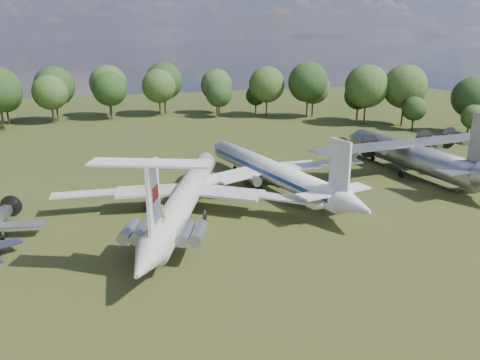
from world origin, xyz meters
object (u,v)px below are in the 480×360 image
object	(u,v)px
person_on_il62	(162,212)
tu104_jet	(271,175)
an12_transport	(410,159)
il62_airliner	(186,200)

from	to	relation	value
person_on_il62	tu104_jet	bearing A→B (deg)	-124.90
an12_transport	tu104_jet	bearing A→B (deg)	175.99
tu104_jet	person_on_il62	world-z (taller)	person_on_il62
il62_airliner	an12_transport	size ratio (longest dim) A/B	1.14
il62_airliner	person_on_il62	xyz separation A→B (m)	(-5.25, -12.62, 3.37)
il62_airliner	an12_transport	distance (m)	44.04
il62_airliner	person_on_il62	distance (m)	14.08
tu104_jet	an12_transport	bearing A→B (deg)	-10.75
tu104_jet	an12_transport	size ratio (longest dim) A/B	1.11
il62_airliner	an12_transport	xyz separation A→B (m)	(43.29, 8.08, 0.43)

